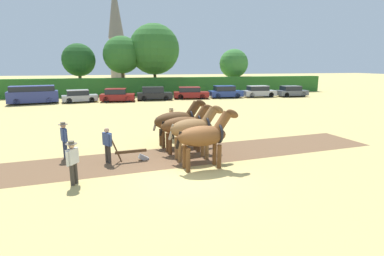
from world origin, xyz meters
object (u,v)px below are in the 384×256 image
(farmer_onlooker_left, at_px, (73,160))
(parked_car_center, at_px, (154,94))
(tree_center_left, at_px, (122,55))
(parked_van, at_px, (33,94))
(farmer_at_plow, at_px, (107,143))
(farmer_onlooker_right, at_px, (64,137))
(tree_center_right, at_px, (234,64))
(draft_horse_lead_left, at_px, (205,136))
(plow, at_px, (134,154))
(parked_car_left, at_px, (79,96))
(parked_car_end_right, at_px, (291,91))
(tree_left, at_px, (79,60))
(farmer_beside_team, at_px, (171,121))
(church_spire, at_px, (116,30))
(parked_car_center_right, at_px, (191,93))
(parked_car_far_right, at_px, (259,92))
(draft_horse_trail_right, at_px, (178,120))
(parked_car_center_left, at_px, (117,95))
(tree_center, at_px, (154,49))
(draft_horse_trail_left, at_px, (185,125))
(draft_horse_lead_right, at_px, (194,128))
(parked_car_right, at_px, (225,92))

(farmer_onlooker_left, height_order, parked_car_center, farmer_onlooker_left)
(tree_center_left, height_order, parked_van, tree_center_left)
(farmer_at_plow, xyz_separation_m, farmer_onlooker_right, (-1.91, 1.15, 0.09))
(tree_center_right, height_order, draft_horse_lead_left, tree_center_right)
(plow, bearing_deg, draft_horse_lead_left, -35.99)
(parked_car_left, relative_size, parked_car_end_right, 1.00)
(tree_left, xyz_separation_m, farmer_beside_team, (7.67, -29.36, -3.79))
(plow, distance_m, parked_car_end_right, 32.08)
(church_spire, height_order, plow, church_spire)
(draft_horse_lead_left, xyz_separation_m, farmer_onlooker_right, (-5.81, 2.89, -0.39))
(parked_car_center_right, relative_size, parked_car_far_right, 1.04)
(draft_horse_trail_right, height_order, parked_car_center, draft_horse_trail_right)
(parked_car_center_left, distance_m, parked_car_center_right, 9.08)
(church_spire, bearing_deg, tree_center, -78.47)
(tree_center_left, xyz_separation_m, farmer_onlooker_left, (-2.98, -34.41, -4.68))
(tree_center, distance_m, plow, 33.49)
(church_spire, xyz_separation_m, draft_horse_trail_left, (2.08, -55.84, -10.16))
(draft_horse_lead_right, relative_size, parked_car_center_right, 0.58)
(farmer_onlooker_left, bearing_deg, church_spire, 118.40)
(draft_horse_lead_right, height_order, farmer_onlooker_right, draft_horse_lead_right)
(parked_car_far_right, bearing_deg, draft_horse_lead_right, -120.40)
(farmer_beside_team, height_order, parked_car_center_right, farmer_beside_team)
(tree_left, bearing_deg, draft_horse_lead_left, -76.92)
(farmer_at_plow, xyz_separation_m, parked_car_left, (-3.45, 23.31, -0.22))
(tree_center_left, xyz_separation_m, parked_car_left, (-5.27, -8.86, -4.92))
(farmer_beside_team, distance_m, parked_car_far_right, 25.18)
(parked_car_left, distance_m, parked_car_end_right, 27.16)
(tree_center, xyz_separation_m, tree_center_right, (12.45, -0.55, -2.06))
(tree_center_right, height_order, parked_car_far_right, tree_center_right)
(farmer_beside_team, distance_m, parked_car_left, 20.97)
(farmer_beside_team, height_order, parked_car_end_right, farmer_beside_team)
(tree_center, height_order, parked_car_right, tree_center)
(draft_horse_lead_left, bearing_deg, farmer_at_plow, 151.19)
(tree_left, relative_size, tree_center_left, 0.87)
(tree_center_left, bearing_deg, parked_car_center_right, -46.89)
(draft_horse_trail_left, bearing_deg, parked_car_far_right, 50.76)
(parked_car_center_left, bearing_deg, draft_horse_trail_left, -76.27)
(farmer_at_plow, height_order, farmer_onlooker_left, farmer_onlooker_left)
(parked_van, relative_size, parked_car_center_left, 1.31)
(farmer_onlooker_left, bearing_deg, tree_center_left, 116.14)
(tree_center, xyz_separation_m, farmer_onlooker_left, (-7.71, -34.65, -5.53))
(draft_horse_lead_right, distance_m, parked_car_right, 26.29)
(farmer_onlooker_right, height_order, parked_car_end_right, farmer_onlooker_right)
(tree_center_left, relative_size, parked_car_end_right, 2.02)
(tree_center_left, distance_m, parked_car_center, 10.57)
(draft_horse_trail_right, bearing_deg, farmer_onlooker_right, -175.15)
(tree_center_right, relative_size, draft_horse_lead_right, 2.47)
(draft_horse_trail_right, bearing_deg, tree_center_right, 57.90)
(draft_horse_lead_left, height_order, parked_car_left, draft_horse_lead_left)
(parked_car_right, bearing_deg, tree_center_right, 64.57)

